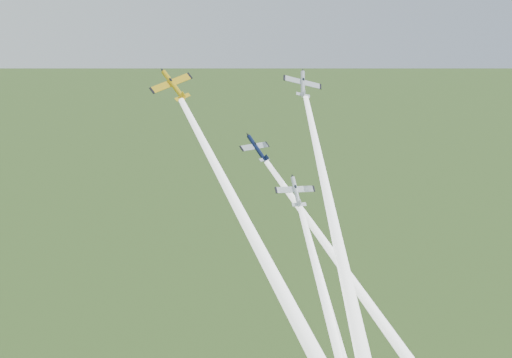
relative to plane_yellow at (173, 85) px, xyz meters
The scene contains 7 objects.
plane_yellow is the anchor object (origin of this frame).
smoke_trail_yellow 34.44m from the plane_yellow, 86.69° to the right, with size 2.76×2.76×62.48m, color white, non-canonical shape.
plane_navy 21.84m from the plane_yellow, ahead, with size 7.55×7.49×1.18m, color #0D1639, non-canonical shape.
smoke_trail_navy 53.46m from the plane_yellow, 47.50° to the right, with size 2.76×2.76×70.80m, color white, non-canonical shape.
plane_silver_right 27.30m from the plane_yellow, ahead, with size 7.69×7.63×1.20m, color silver, non-canonical shape.
smoke_trail_silver_right 38.05m from the plane_yellow, 53.10° to the right, with size 2.76×2.76×61.64m, color white, non-canonical shape.
plane_silver_low 27.58m from the plane_yellow, 34.82° to the right, with size 7.25×7.19×1.14m, color silver, non-canonical shape.
Camera 1 is at (-59.94, -95.14, 124.55)m, focal length 45.00 mm.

